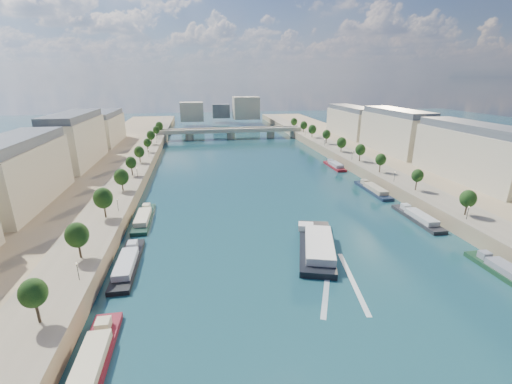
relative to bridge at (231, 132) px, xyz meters
name	(u,v)px	position (x,y,z in m)	size (l,w,h in m)	color
ground	(262,189)	(0.00, -131.04, -5.08)	(700.00, 700.00, 0.00)	#0C2C34
quay_left	(83,193)	(-72.00, -131.04, -2.58)	(44.00, 520.00, 5.00)	#9E8460
quay_right	(414,176)	(72.00, -131.04, -2.58)	(44.00, 520.00, 5.00)	#9E8460
pave_left	(122,184)	(-57.00, -131.04, -0.03)	(14.00, 520.00, 0.10)	gray
pave_right	(385,172)	(57.00, -131.04, -0.03)	(14.00, 520.00, 0.10)	gray
trees_left	(127,170)	(-55.00, -129.04, 5.39)	(4.80, 268.80, 8.26)	#382B1E
trees_right	(371,156)	(55.00, -121.04, 5.39)	(4.80, 268.80, 8.26)	#382B1E
lamps_left	(129,185)	(-52.50, -141.04, 2.70)	(0.36, 200.36, 4.28)	black
lamps_right	(371,164)	(52.50, -126.04, 2.70)	(0.36, 200.36, 4.28)	black
buildings_left	(53,153)	(-85.00, -119.04, 11.37)	(16.00, 226.00, 23.20)	#BDAE91
buildings_right	(428,140)	(85.00, -119.04, 11.37)	(16.00, 226.00, 23.20)	#BDAE91
skyline	(225,110)	(3.19, 88.48, 9.57)	(79.00, 42.00, 22.00)	#BDAE91
bridge	(231,132)	(0.00, 0.00, 0.00)	(112.00, 12.00, 8.15)	#C1B79E
tour_barge	(316,245)	(4.91, -187.40, -3.82)	(17.82, 32.73, 4.27)	black
wake	(340,282)	(4.91, -203.90, -5.06)	(15.10, 25.81, 0.04)	silver
moored_barges_left	(116,297)	(-45.50, -202.19, -4.24)	(5.00, 117.76, 3.60)	#1A1C3A
moored_barges_right	(418,218)	(45.50, -173.82, -4.24)	(5.00, 164.09, 3.60)	black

